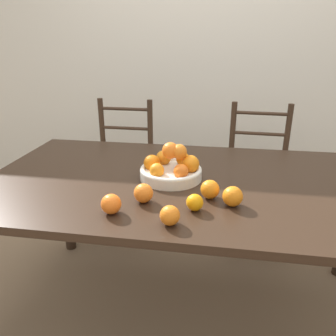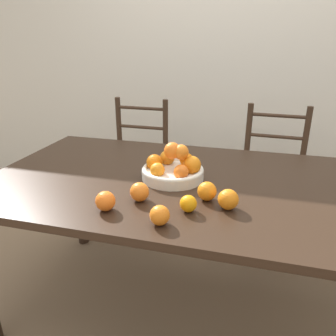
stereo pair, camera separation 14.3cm
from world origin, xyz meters
name	(u,v)px [view 2 (the right image)]	position (x,y,z in m)	size (l,w,h in m)	color
ground_plane	(192,311)	(0.00, 0.00, 0.00)	(12.00, 12.00, 0.00)	#7F664C
wall_back	(233,51)	(0.00, 1.54, 1.30)	(8.00, 0.06, 2.60)	silver
dining_table	(195,197)	(0.00, 0.00, 0.70)	(1.95, 1.04, 0.78)	black
fruit_bowl	(173,168)	(-0.11, 0.00, 0.83)	(0.29, 0.29, 0.18)	silver
orange_loose_0	(105,201)	(-0.28, -0.36, 0.82)	(0.08, 0.08, 0.08)	orange
orange_loose_1	(207,191)	(0.08, -0.18, 0.82)	(0.08, 0.08, 0.08)	orange
orange_loose_2	(160,215)	(-0.05, -0.41, 0.82)	(0.07, 0.07, 0.07)	orange
orange_loose_3	(228,199)	(0.17, -0.23, 0.82)	(0.08, 0.08, 0.08)	orange
orange_loose_4	(188,204)	(0.02, -0.29, 0.81)	(0.07, 0.07, 0.07)	orange
orange_loose_5	(140,192)	(-0.18, -0.26, 0.82)	(0.08, 0.08, 0.08)	orange
chair_left	(137,169)	(-0.60, 0.81, 0.47)	(0.42, 0.40, 0.98)	#382619
chair_right	(271,182)	(0.38, 0.81, 0.47)	(0.44, 0.42, 0.98)	#382619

